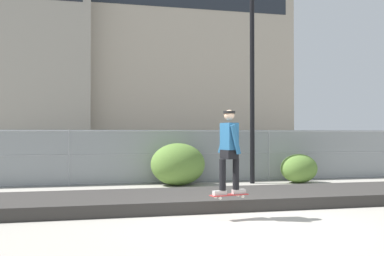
{
  "coord_description": "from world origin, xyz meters",
  "views": [
    {
      "loc": [
        -2.88,
        -7.82,
        1.7
      ],
      "look_at": [
        0.13,
        4.99,
        1.89
      ],
      "focal_mm": 40.94,
      "sensor_mm": 36.0,
      "label": 1
    }
  ],
  "objects": [
    {
      "name": "gravel_berm",
      "position": [
        0.0,
        2.45,
        0.14
      ],
      "size": [
        12.59,
        2.54,
        0.28
      ],
      "primitive_type": "cube",
      "color": "#33302D",
      "rests_on": "ground_plane"
    },
    {
      "name": "ground_plane",
      "position": [
        0.0,
        0.0,
        0.0
      ],
      "size": [
        120.0,
        120.0,
        0.0
      ],
      "primitive_type": "plane",
      "color": "#9E998E"
    },
    {
      "name": "street_lamp",
      "position": [
        2.62,
        6.45,
        4.65
      ],
      "size": [
        0.44,
        0.44,
        7.58
      ],
      "color": "black",
      "rests_on": "ground_plane"
    },
    {
      "name": "library_building",
      "position": [
        -11.94,
        40.91,
        12.39
      ],
      "size": [
        18.33,
        13.3,
        24.77
      ],
      "color": "gray",
      "rests_on": "ground_plane"
    },
    {
      "name": "chain_fence",
      "position": [
        -0.0,
        7.13,
        0.93
      ],
      "size": [
        21.26,
        0.06,
        1.85
      ],
      "color": "gray",
      "rests_on": "ground_plane"
    },
    {
      "name": "parked_car_far",
      "position": [
        7.61,
        10.49,
        0.84
      ],
      "size": [
        4.54,
        2.24,
        1.66
      ],
      "color": "#566B4C",
      "rests_on": "ground_plane"
    },
    {
      "name": "parked_car_near",
      "position": [
        -4.27,
        10.7,
        0.84
      ],
      "size": [
        4.47,
        2.08,
        1.66
      ],
      "color": "maroon",
      "rests_on": "ground_plane"
    },
    {
      "name": "skateboard",
      "position": [
        -0.16,
        0.52,
        0.49
      ],
      "size": [
        0.82,
        0.37,
        0.07
      ],
      "color": "#B22D2D"
    },
    {
      "name": "skater",
      "position": [
        -0.16,
        0.52,
        1.45
      ],
      "size": [
        0.72,
        0.62,
        1.69
      ],
      "color": "#B2ADA8",
      "rests_on": "skateboard"
    },
    {
      "name": "shrub_center",
      "position": [
        4.26,
        6.2,
        0.5
      ],
      "size": [
        1.31,
        1.07,
        1.01
      ],
      "color": "#567A33",
      "rests_on": "ground_plane"
    },
    {
      "name": "shrub_left",
      "position": [
        -0.01,
        6.45,
        0.7
      ],
      "size": [
        1.82,
        1.49,
        1.4
      ],
      "color": "#567A33",
      "rests_on": "ground_plane"
    },
    {
      "name": "parked_car_mid",
      "position": [
        2.26,
        10.43,
        0.84
      ],
      "size": [
        4.46,
        2.06,
        1.66
      ],
      "color": "#B7BABF",
      "rests_on": "ground_plane"
    },
    {
      "name": "office_block",
      "position": [
        6.91,
        42.89,
        12.94
      ],
      "size": [
        24.22,
        13.18,
        25.87
      ],
      "color": "#9E9384",
      "rests_on": "ground_plane"
    }
  ]
}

